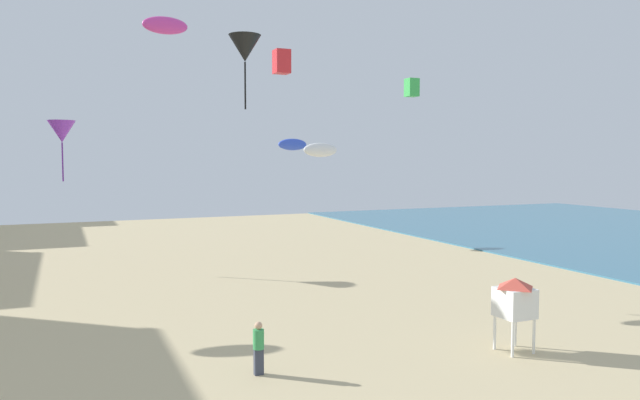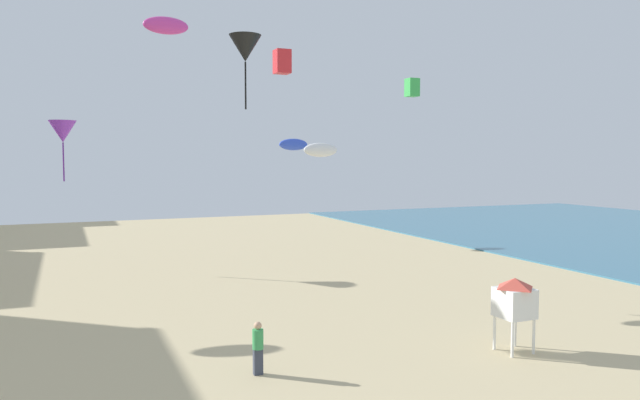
# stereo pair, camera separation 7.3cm
# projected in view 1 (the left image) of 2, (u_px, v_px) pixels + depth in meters

# --- Properties ---
(kite_flyer) EXTENTS (0.34, 0.34, 1.64)m
(kite_flyer) POSITION_uv_depth(u_px,v_px,m) (259.00, 345.00, 18.19)
(kite_flyer) COLOR #383D4C
(kite_flyer) RESTS_ON ground
(lifeguard_stand) EXTENTS (1.10, 1.10, 2.55)m
(lifeguard_stand) POSITION_uv_depth(u_px,v_px,m) (515.00, 298.00, 20.32)
(lifeguard_stand) COLOR white
(lifeguard_stand) RESTS_ON ground
(kite_red_box) EXTENTS (0.81, 0.81, 1.27)m
(kite_red_box) POSITION_uv_depth(u_px,v_px,m) (282.00, 62.00, 32.21)
(kite_red_box) COLOR red
(kite_green_box) EXTENTS (0.55, 0.55, 0.87)m
(kite_green_box) POSITION_uv_depth(u_px,v_px,m) (412.00, 88.00, 28.87)
(kite_green_box) COLOR green
(kite_magenta_parafoil) EXTENTS (2.80, 0.78, 1.09)m
(kite_magenta_parafoil) POSITION_uv_depth(u_px,v_px,m) (165.00, 25.00, 37.34)
(kite_magenta_parafoil) COLOR #DB3D9E
(kite_purple_delta) EXTENTS (1.61, 1.61, 3.65)m
(kite_purple_delta) POSITION_uv_depth(u_px,v_px,m) (62.00, 132.00, 35.76)
(kite_purple_delta) COLOR purple
(kite_blue_parafoil) EXTENTS (2.37, 0.66, 0.92)m
(kite_blue_parafoil) POSITION_uv_depth(u_px,v_px,m) (292.00, 145.00, 47.02)
(kite_blue_parafoil) COLOR blue
(kite_white_parafoil) EXTENTS (1.66, 0.46, 0.64)m
(kite_white_parafoil) POSITION_uv_depth(u_px,v_px,m) (320.00, 150.00, 27.40)
(kite_white_parafoil) COLOR white
(kite_black_delta) EXTENTS (1.60, 1.60, 3.65)m
(kite_black_delta) POSITION_uv_depth(u_px,v_px,m) (245.00, 49.00, 29.51)
(kite_black_delta) COLOR black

